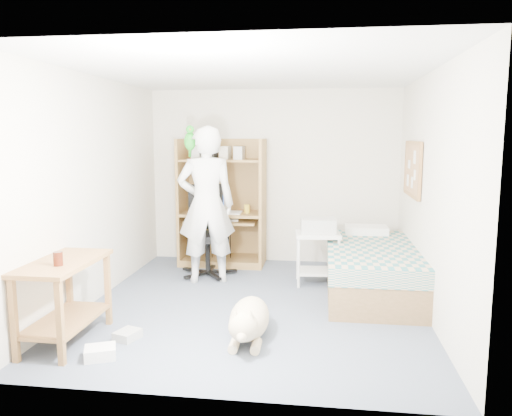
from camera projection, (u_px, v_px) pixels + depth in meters
The scene contains 21 objects.
floor at pixel (255, 305), 5.49m from camera, with size 4.00×4.00×0.00m, color #4E586A.
wall_back at pixel (273, 177), 7.27m from camera, with size 3.60×0.02×2.50m, color silver.
wall_right at pixel (430, 195), 5.07m from camera, with size 0.02×4.00×2.50m, color silver.
wall_left at pixel (95, 190), 5.54m from camera, with size 0.02×4.00×2.50m, color silver.
ceiling at pixel (255, 71), 5.12m from camera, with size 3.60×4.00×0.02m, color white.
computer_hutch at pixel (223, 207), 7.16m from camera, with size 1.20×0.63×1.80m.
bed at pixel (371, 269), 5.88m from camera, with size 1.02×2.02×0.66m.
side_desk at pixel (64, 289), 4.44m from camera, with size 0.50×1.00×0.75m.
corkboard at pixel (413, 169), 5.92m from camera, with size 0.04×0.94×0.66m.
office_chair at pixel (207, 243), 6.65m from camera, with size 0.67×0.68×1.18m.
person at pixel (206, 205), 6.25m from camera, with size 0.72×0.47×1.96m, color white.
parrot at pixel (190, 140), 6.18m from camera, with size 0.14×0.25×0.40m.
dog at pixel (249, 319), 4.55m from camera, with size 0.38×1.13×0.42m.
printer_cart at pixel (318, 250), 6.21m from camera, with size 0.58×0.48×0.65m.
printer at pixel (318, 226), 6.16m from camera, with size 0.42×0.32×0.18m, color #A8A8A3.
crt_monitor at pixel (213, 198), 7.17m from camera, with size 0.45×0.47×0.37m.
keyboard at pixel (223, 220), 7.03m from camera, with size 0.45×0.16×0.03m, color beige.
pencil_cup at pixel (247, 209), 7.03m from camera, with size 0.08×0.08×0.12m, color gold.
drink_glass at pixel (58, 259), 4.23m from camera, with size 0.08×0.08×0.12m, color #3D1409.
floor_box_a at pixel (100, 353), 4.16m from camera, with size 0.25×0.20×0.10m, color white.
floor_box_b at pixel (128, 335), 4.56m from camera, with size 0.18×0.22×0.08m, color #A8A9A4.
Camera 1 is at (0.72, -5.22, 1.85)m, focal length 35.00 mm.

